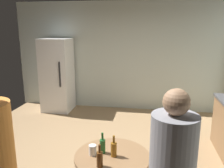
{
  "coord_description": "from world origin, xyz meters",
  "views": [
    {
      "loc": [
        0.83,
        -3.19,
        2.03
      ],
      "look_at": [
        0.22,
        0.39,
        1.17
      ],
      "focal_mm": 37.28,
      "sensor_mm": 36.0,
      "label": 1
    }
  ],
  "objects_px": {
    "beer_bottle_brown": "(100,159)",
    "beer_bottle_green": "(103,146)",
    "plastic_cup_white": "(93,150)",
    "refrigerator": "(57,75)",
    "beer_bottle_amber": "(114,149)",
    "foreground_table": "(112,164)"
  },
  "relations": [
    {
      "from": "beer_bottle_brown",
      "to": "beer_bottle_green",
      "type": "height_order",
      "value": "same"
    },
    {
      "from": "beer_bottle_brown",
      "to": "beer_bottle_green",
      "type": "xyz_separation_m",
      "value": [
        -0.03,
        0.26,
        0.0
      ]
    },
    {
      "from": "plastic_cup_white",
      "to": "beer_bottle_brown",
      "type": "bearing_deg",
      "value": -58.46
    },
    {
      "from": "refrigerator",
      "to": "beer_bottle_brown",
      "type": "xyz_separation_m",
      "value": [
        1.86,
        -3.43,
        -0.08
      ]
    },
    {
      "from": "beer_bottle_green",
      "to": "refrigerator",
      "type": "bearing_deg",
      "value": 119.93
    },
    {
      "from": "beer_bottle_brown",
      "to": "plastic_cup_white",
      "type": "height_order",
      "value": "beer_bottle_brown"
    },
    {
      "from": "refrigerator",
      "to": "plastic_cup_white",
      "type": "height_order",
      "value": "refrigerator"
    },
    {
      "from": "refrigerator",
      "to": "plastic_cup_white",
      "type": "bearing_deg",
      "value": -61.81
    },
    {
      "from": "beer_bottle_amber",
      "to": "refrigerator",
      "type": "bearing_deg",
      "value": 121.27
    },
    {
      "from": "beer_bottle_brown",
      "to": "beer_bottle_amber",
      "type": "bearing_deg",
      "value": 63.51
    },
    {
      "from": "foreground_table",
      "to": "beer_bottle_amber",
      "type": "relative_size",
      "value": 3.48
    },
    {
      "from": "beer_bottle_brown",
      "to": "beer_bottle_green",
      "type": "distance_m",
      "value": 0.26
    },
    {
      "from": "refrigerator",
      "to": "beer_bottle_green",
      "type": "relative_size",
      "value": 7.83
    },
    {
      "from": "foreground_table",
      "to": "beer_bottle_green",
      "type": "bearing_deg",
      "value": 162.19
    },
    {
      "from": "foreground_table",
      "to": "beer_bottle_green",
      "type": "height_order",
      "value": "beer_bottle_green"
    },
    {
      "from": "foreground_table",
      "to": "beer_bottle_green",
      "type": "distance_m",
      "value": 0.22
    },
    {
      "from": "foreground_table",
      "to": "beer_bottle_amber",
      "type": "height_order",
      "value": "beer_bottle_amber"
    },
    {
      "from": "refrigerator",
      "to": "beer_bottle_brown",
      "type": "bearing_deg",
      "value": -61.61
    },
    {
      "from": "beer_bottle_brown",
      "to": "beer_bottle_green",
      "type": "relative_size",
      "value": 1.0
    },
    {
      "from": "refrigerator",
      "to": "beer_bottle_green",
      "type": "xyz_separation_m",
      "value": [
        1.83,
        -3.18,
        -0.08
      ]
    },
    {
      "from": "beer_bottle_brown",
      "to": "foreground_table",
      "type": "bearing_deg",
      "value": 68.9
    },
    {
      "from": "beer_bottle_green",
      "to": "plastic_cup_white",
      "type": "relative_size",
      "value": 2.09
    }
  ]
}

